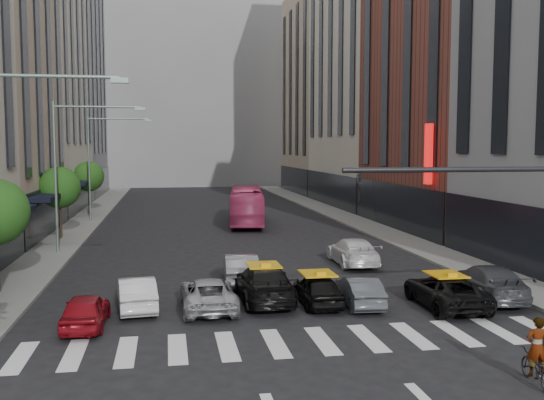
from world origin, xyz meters
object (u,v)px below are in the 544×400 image
streetlamp_mid (72,156)px  bus (247,206)px  taxi_center (317,289)px  car_red (86,310)px  streetlamp_far (100,153)px  taxi_left (264,284)px  motorcycle (536,368)px  car_white_front (137,293)px

streetlamp_mid → bus: (12.12, 12.27, -4.35)m
taxi_center → car_red: bearing=9.7°
taxi_center → bus: 26.31m
streetlamp_far → taxi_left: streetlamp_far is taller
streetlamp_mid → motorcycle: 28.35m
streetlamp_far → car_red: size_ratio=2.45×
taxi_center → car_white_front: bearing=-4.9°
streetlamp_mid → motorcycle: streetlamp_mid is taller
taxi_center → bus: size_ratio=0.34×
car_red → bus: size_ratio=0.33×
car_white_front → bus: (7.79, 25.71, 0.89)m
taxi_left → taxi_center: taxi_left is taller
streetlamp_far → taxi_center: bearing=-68.9°
streetlamp_far → car_red: streetlamp_far is taller
streetlamp_far → car_white_front: bearing=-81.6°
streetlamp_far → bus: 13.41m
car_red → motorcycle: (12.78, -7.54, -0.16)m
taxi_center → motorcycle: 9.91m
motorcycle → bus: bearing=-76.9°
streetlamp_mid → bus: 17.79m
bus → motorcycle: size_ratio=6.30×
streetlamp_mid → taxi_center: bearing=-50.4°
taxi_left → car_red: bearing=19.3°
streetlamp_mid → taxi_left: size_ratio=1.71×
car_red → car_white_front: size_ratio=0.91×
streetlamp_far → car_red: (2.64, -31.61, -5.28)m
streetlamp_mid → car_white_front: (4.33, -13.44, -5.24)m
streetlamp_far → car_white_front: 30.22m
streetlamp_far → car_white_front: streetlamp_far is taller
streetlamp_mid → taxi_left: bearing=-54.0°
taxi_left → bus: 25.50m
car_red → motorcycle: 14.84m
bus → streetlamp_far: bearing=-10.1°
motorcycle → car_white_front: bearing=-33.5°
car_white_front → bus: size_ratio=0.36×
streetlamp_mid → car_red: (2.64, -15.61, -5.28)m
streetlamp_far → motorcycle: bearing=-68.5°
car_red → bus: bus is taller
streetlamp_mid → streetlamp_far: size_ratio=1.00×
car_red → car_white_front: car_white_front is taller
streetlamp_far → car_white_front: size_ratio=2.24×
motorcycle → car_red: bearing=-22.8°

